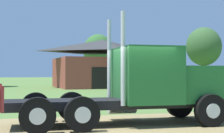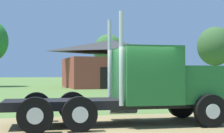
{
  "view_description": "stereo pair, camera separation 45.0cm",
  "coord_description": "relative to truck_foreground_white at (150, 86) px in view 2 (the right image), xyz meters",
  "views": [
    {
      "loc": [
        -3.41,
        -10.43,
        1.73
      ],
      "look_at": [
        -0.36,
        0.84,
        1.92
      ],
      "focal_mm": 54.53,
      "sensor_mm": 36.0,
      "label": 1
    },
    {
      "loc": [
        -2.97,
        -10.54,
        1.73
      ],
      "look_at": [
        -0.36,
        0.84,
        1.92
      ],
      "focal_mm": 54.53,
      "sensor_mm": 36.0,
      "label": 2
    }
  ],
  "objects": [
    {
      "name": "tree_right",
      "position": [
        7.79,
        42.19,
        3.84
      ],
      "size": [
        4.81,
        4.81,
        7.76
      ],
      "color": "#513823",
      "rests_on": "ground_plane"
    },
    {
      "name": "shed_building",
      "position": [
        4.8,
        26.62,
        1.35
      ],
      "size": [
        11.21,
        9.03,
        5.36
      ],
      "color": "#964234",
      "rests_on": "ground_plane"
    },
    {
      "name": "ground_plane",
      "position": [
        -0.85,
        -0.33,
        -1.25
      ],
      "size": [
        200.0,
        200.0,
        0.0
      ],
      "primitive_type": "plane",
      "color": "#597A39"
    },
    {
      "name": "dirt_track",
      "position": [
        -0.85,
        -0.33,
        -1.25
      ],
      "size": [
        120.0,
        5.39,
        0.01
      ],
      "primitive_type": "cube",
      "color": "#948052",
      "rests_on": "ground_plane"
    },
    {
      "name": "tree_far_right",
      "position": [
        23.64,
        37.0,
        4.45
      ],
      "size": [
        5.5,
        5.5,
        8.74
      ],
      "color": "#513823",
      "rests_on": "ground_plane"
    },
    {
      "name": "truck_foreground_white",
      "position": [
        0.0,
        0.0,
        0.0
      ],
      "size": [
        7.54,
        2.76,
        3.59
      ],
      "color": "black",
      "rests_on": "ground_plane"
    }
  ]
}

